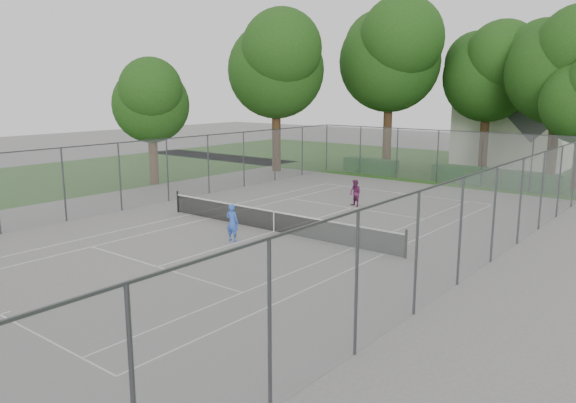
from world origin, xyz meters
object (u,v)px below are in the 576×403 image
Objects in this scene: tennis_net at (274,220)px; girl_player at (232,222)px; house at (518,112)px; woman_player at (355,193)px.

tennis_net is 2.28m from girl_player.
tennis_net is at bearing -107.95° from girl_player.
woman_player is (-1.31, -22.66, -3.58)m from house.
house is at bearing 87.66° from tennis_net.
house is 6.81× the size of girl_player.
tennis_net is 1.21× the size of house.
woman_player reaches higher than tennis_net.
house is 32.01m from girl_player.
tennis_net is 29.81m from house.
house reaches higher than tennis_net.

